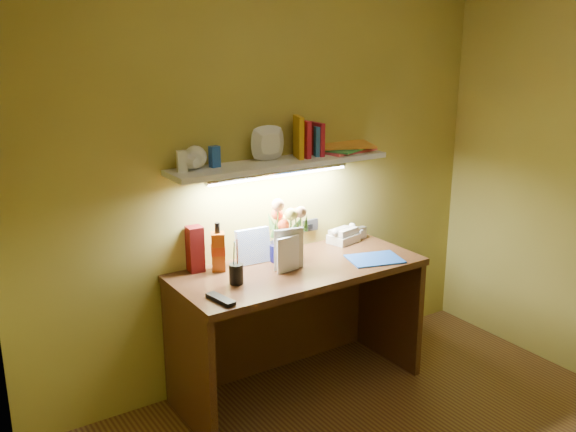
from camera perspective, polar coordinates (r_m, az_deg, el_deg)
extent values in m
cube|color=#3E1D11|center=(3.69, 0.93, -9.98)|extent=(1.40, 0.60, 0.75)
cube|color=#BBBCC1|center=(4.03, 6.43, -1.49)|extent=(0.08, 0.04, 0.07)
cube|color=#5C0E0E|center=(3.47, -8.25, -2.92)|extent=(0.09, 0.09, 0.25)
cylinder|color=black|center=(3.29, -4.64, -4.54)|extent=(0.08, 0.08, 0.18)
cube|color=black|center=(3.12, -6.02, -7.37)|extent=(0.08, 0.19, 0.02)
cube|color=blue|center=(3.68, 7.71, -3.81)|extent=(0.34, 0.29, 0.01)
imported|color=beige|center=(3.43, -1.24, -3.13)|extent=(0.17, 0.06, 0.23)
imported|color=white|center=(3.40, -0.92, -3.67)|extent=(0.14, 0.02, 0.20)
cube|color=white|center=(3.53, -0.60, 4.71)|extent=(1.30, 0.25, 0.03)
imported|color=white|center=(3.30, -8.06, 4.82)|extent=(0.15, 0.15, 0.09)
imported|color=white|center=(3.27, -8.13, 4.61)|extent=(0.11, 0.11, 0.08)
imported|color=white|center=(3.48, -1.53, 5.21)|extent=(0.22, 0.22, 0.05)
cube|color=white|center=(3.28, -9.40, 4.83)|extent=(0.06, 0.05, 0.11)
cube|color=blue|center=(3.37, -6.54, 5.26)|extent=(0.05, 0.04, 0.11)
cube|color=#B5192C|center=(3.61, 1.27, 6.88)|extent=(0.03, 0.14, 0.21)
cube|color=orange|center=(3.59, 0.94, 7.03)|extent=(0.07, 0.15, 0.23)
cube|color=#2C6AAE|center=(3.67, 2.48, 6.72)|extent=(0.07, 0.12, 0.17)
cube|color=#378C2F|center=(3.64, 1.42, 6.70)|extent=(0.02, 0.11, 0.18)
cube|color=#B5192C|center=(3.67, 2.51, 6.86)|extent=(0.03, 0.13, 0.19)
cube|color=#E14D62|center=(3.83, 4.95, 5.89)|extent=(0.37, 0.29, 0.01)
cube|color=#41AD56|center=(3.79, 5.06, 5.97)|extent=(0.31, 0.27, 0.01)
cube|color=orange|center=(3.83, 4.91, 6.32)|extent=(0.41, 0.36, 0.01)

